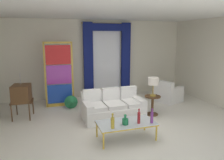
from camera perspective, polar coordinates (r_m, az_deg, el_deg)
ground_plane at (r=6.11m, az=3.04°, el=-11.28°), size 16.00×16.00×0.00m
wall_rear at (r=8.61m, az=-4.08°, el=5.65°), size 8.00×0.12×3.00m
wall_right at (r=8.20m, az=26.29°, el=4.23°), size 0.12×7.00×3.00m
ceiling_slab at (r=6.43m, az=0.71°, el=17.34°), size 8.00×7.60×0.04m
curtained_window at (r=8.53m, az=-1.24°, el=7.25°), size 2.00×0.17×2.70m
couch_white_long at (r=6.40m, az=0.11°, el=-7.29°), size 1.78×0.97×0.86m
coffee_table at (r=5.09m, az=3.77°, el=-11.48°), size 1.34×0.68×0.41m
bottle_blue_decanter at (r=5.07m, az=10.53°, el=-9.60°), size 0.07×0.07×0.35m
bottle_crystal_tall at (r=4.99m, az=7.13°, el=-9.78°), size 0.07×0.07×0.35m
bottle_amber_squat at (r=4.71m, az=0.16°, el=-11.13°), size 0.08×0.08×0.34m
bottle_ruby_flask at (r=4.93m, az=3.53°, el=-10.79°), size 0.14×0.14×0.24m
vintage_tv at (r=6.77m, az=-22.90°, el=-3.41°), size 0.62×0.66×1.35m
armchair_white at (r=8.19m, az=14.44°, el=-3.60°), size 1.05×1.04×0.80m
stained_glass_divider at (r=7.47m, az=-13.85°, el=1.06°), size 0.95×0.05×2.20m
peacock_figurine at (r=7.27m, az=-10.71°, el=-5.89°), size 0.44×0.60×0.50m
round_side_table at (r=6.71m, az=10.68°, el=-6.15°), size 0.48×0.48×0.59m
table_lamp_brass at (r=6.54m, az=10.90°, el=-0.51°), size 0.32×0.32×0.57m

